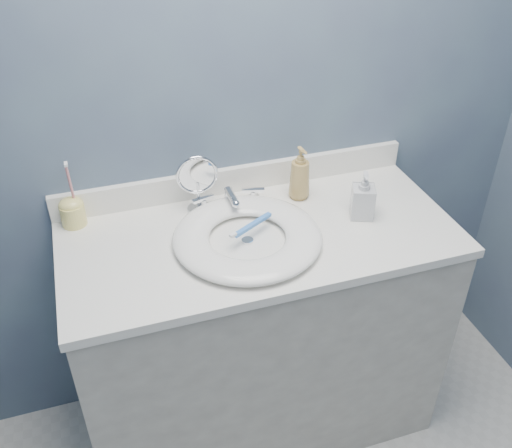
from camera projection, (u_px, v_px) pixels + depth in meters
name	position (u px, v px, depth m)	size (l,w,h in m)	color
back_wall	(233.00, 102.00, 1.79)	(2.20, 0.02, 2.40)	#47516B
vanity_cabinet	(260.00, 337.00, 2.02)	(1.20, 0.55, 0.85)	beige
countertop	(260.00, 237.00, 1.77)	(1.22, 0.57, 0.03)	white
backsplash	(236.00, 179.00, 1.93)	(1.22, 0.02, 0.09)	white
basin	(247.00, 237.00, 1.71)	(0.45, 0.45, 0.04)	white
drain	(247.00, 241.00, 1.72)	(0.04, 0.04, 0.01)	silver
faucet	(230.00, 200.00, 1.86)	(0.25, 0.13, 0.07)	silver
makeup_mirror	(197.00, 181.00, 1.80)	(0.14, 0.08, 0.20)	silver
soap_bottle_amber	(300.00, 173.00, 1.87)	(0.07, 0.07, 0.18)	tan
soap_bottle_clear	(363.00, 195.00, 1.79)	(0.07, 0.07, 0.16)	silver
toothbrush_holder	(72.00, 211.00, 1.77)	(0.08, 0.08, 0.22)	#E9DA74
toothbrush_lying	(251.00, 226.00, 1.71)	(0.16, 0.10, 0.02)	#3D7FDB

